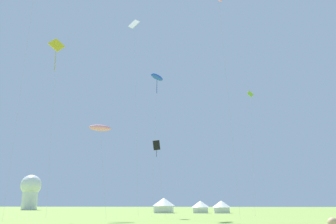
{
  "coord_description": "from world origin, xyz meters",
  "views": [
    {
      "loc": [
        3.66,
        -3.69,
        2.03
      ],
      "look_at": [
        0.0,
        32.0,
        11.54
      ],
      "focal_mm": 36.82,
      "sensor_mm": 36.0,
      "label": 1
    }
  ],
  "objects_px": {
    "kite_white_diamond": "(134,26)",
    "festival_tent_left": "(201,206)",
    "kite_black_box": "(157,145)",
    "festival_tent_right": "(221,206)",
    "observatory_dome": "(31,190)",
    "kite_blue_parafoil": "(157,77)",
    "kite_pink_parafoil": "(100,128)",
    "kite_lime_diamond": "(251,99)",
    "festival_tent_center": "(164,205)",
    "kite_yellow_diamond": "(56,47)"
  },
  "relations": [
    {
      "from": "kite_white_diamond",
      "to": "festival_tent_left",
      "type": "bearing_deg",
      "value": 55.67
    },
    {
      "from": "kite_black_box",
      "to": "festival_tent_left",
      "type": "xyz_separation_m",
      "value": [
        6.33,
        23.91,
        -9.31
      ]
    },
    {
      "from": "festival_tent_right",
      "to": "observatory_dome",
      "type": "height_order",
      "value": "observatory_dome"
    },
    {
      "from": "kite_blue_parafoil",
      "to": "kite_pink_parafoil",
      "type": "height_order",
      "value": "kite_blue_parafoil"
    },
    {
      "from": "kite_blue_parafoil",
      "to": "observatory_dome",
      "type": "xyz_separation_m",
      "value": [
        -47.64,
        53.97,
        -16.18
      ]
    },
    {
      "from": "kite_lime_diamond",
      "to": "kite_blue_parafoil",
      "type": "xyz_separation_m",
      "value": [
        -16.33,
        -9.37,
        1.46
      ]
    },
    {
      "from": "kite_black_box",
      "to": "kite_white_diamond",
      "type": "relative_size",
      "value": 0.31
    },
    {
      "from": "observatory_dome",
      "to": "kite_pink_parafoil",
      "type": "bearing_deg",
      "value": -56.59
    },
    {
      "from": "kite_lime_diamond",
      "to": "festival_tent_left",
      "type": "distance_m",
      "value": 25.82
    },
    {
      "from": "kite_white_diamond",
      "to": "observatory_dome",
      "type": "height_order",
      "value": "kite_white_diamond"
    },
    {
      "from": "kite_pink_parafoil",
      "to": "festival_tent_center",
      "type": "distance_m",
      "value": 33.51
    },
    {
      "from": "kite_blue_parafoil",
      "to": "kite_lime_diamond",
      "type": "bearing_deg",
      "value": 29.84
    },
    {
      "from": "festival_tent_right",
      "to": "observatory_dome",
      "type": "distance_m",
      "value": 66.2
    },
    {
      "from": "observatory_dome",
      "to": "kite_lime_diamond",
      "type": "bearing_deg",
      "value": -34.89
    },
    {
      "from": "kite_white_diamond",
      "to": "festival_tent_left",
      "type": "distance_m",
      "value": 39.76
    },
    {
      "from": "kite_white_diamond",
      "to": "festival_tent_right",
      "type": "distance_m",
      "value": 41.28
    },
    {
      "from": "kite_lime_diamond",
      "to": "observatory_dome",
      "type": "relative_size",
      "value": 2.08
    },
    {
      "from": "kite_blue_parafoil",
      "to": "festival_tent_left",
      "type": "relative_size",
      "value": 5.83
    },
    {
      "from": "kite_pink_parafoil",
      "to": "kite_black_box",
      "type": "bearing_deg",
      "value": 48.1
    },
    {
      "from": "festival_tent_center",
      "to": "festival_tent_left",
      "type": "distance_m",
      "value": 7.89
    },
    {
      "from": "kite_pink_parafoil",
      "to": "kite_lime_diamond",
      "type": "bearing_deg",
      "value": 37.25
    },
    {
      "from": "kite_lime_diamond",
      "to": "observatory_dome",
      "type": "distance_m",
      "value": 79.36
    },
    {
      "from": "kite_white_diamond",
      "to": "festival_tent_center",
      "type": "relative_size",
      "value": 7.62
    },
    {
      "from": "kite_lime_diamond",
      "to": "festival_tent_left",
      "type": "height_order",
      "value": "kite_lime_diamond"
    },
    {
      "from": "kite_blue_parafoil",
      "to": "festival_tent_right",
      "type": "height_order",
      "value": "kite_blue_parafoil"
    },
    {
      "from": "kite_lime_diamond",
      "to": "festival_tent_left",
      "type": "bearing_deg",
      "value": 125.28
    },
    {
      "from": "kite_yellow_diamond",
      "to": "observatory_dome",
      "type": "bearing_deg",
      "value": 118.7
    },
    {
      "from": "kite_black_box",
      "to": "kite_yellow_diamond",
      "type": "relative_size",
      "value": 0.41
    },
    {
      "from": "festival_tent_center",
      "to": "kite_white_diamond",
      "type": "bearing_deg",
      "value": -102.87
    },
    {
      "from": "kite_white_diamond",
      "to": "festival_tent_right",
      "type": "height_order",
      "value": "kite_white_diamond"
    },
    {
      "from": "observatory_dome",
      "to": "kite_yellow_diamond",
      "type": "bearing_deg",
      "value": -61.3
    },
    {
      "from": "observatory_dome",
      "to": "kite_black_box",
      "type": "bearing_deg",
      "value": -48.79
    },
    {
      "from": "kite_yellow_diamond",
      "to": "observatory_dome",
      "type": "distance_m",
      "value": 68.76
    },
    {
      "from": "festival_tent_center",
      "to": "festival_tent_right",
      "type": "height_order",
      "value": "festival_tent_center"
    },
    {
      "from": "kite_white_diamond",
      "to": "kite_black_box",
      "type": "bearing_deg",
      "value": -49.98
    },
    {
      "from": "festival_tent_left",
      "to": "festival_tent_right",
      "type": "xyz_separation_m",
      "value": [
        4.43,
        0.0,
        0.01
      ]
    },
    {
      "from": "kite_black_box",
      "to": "festival_tent_center",
      "type": "relative_size",
      "value": 2.38
    },
    {
      "from": "kite_yellow_diamond",
      "to": "kite_blue_parafoil",
      "type": "bearing_deg",
      "value": 12.42
    },
    {
      "from": "festival_tent_right",
      "to": "festival_tent_left",
      "type": "bearing_deg",
      "value": -180.0
    },
    {
      "from": "kite_black_box",
      "to": "observatory_dome",
      "type": "xyz_separation_m",
      "value": [
        -47.75,
        54.53,
        -4.7
      ]
    },
    {
      "from": "festival_tent_left",
      "to": "festival_tent_right",
      "type": "height_order",
      "value": "festival_tent_right"
    },
    {
      "from": "kite_pink_parafoil",
      "to": "kite_white_diamond",
      "type": "height_order",
      "value": "kite_white_diamond"
    },
    {
      "from": "kite_white_diamond",
      "to": "festival_tent_right",
      "type": "xyz_separation_m",
      "value": [
        16.28,
        17.34,
        -33.75
      ]
    },
    {
      "from": "kite_blue_parafoil",
      "to": "festival_tent_left",
      "type": "bearing_deg",
      "value": 74.59
    },
    {
      "from": "kite_blue_parafoil",
      "to": "festival_tent_center",
      "type": "relative_size",
      "value": 4.68
    },
    {
      "from": "kite_blue_parafoil",
      "to": "observatory_dome",
      "type": "height_order",
      "value": "kite_blue_parafoil"
    },
    {
      "from": "kite_black_box",
      "to": "kite_pink_parafoil",
      "type": "distance_m",
      "value": 10.24
    },
    {
      "from": "kite_yellow_diamond",
      "to": "festival_tent_right",
      "type": "bearing_deg",
      "value": 44.88
    },
    {
      "from": "kite_black_box",
      "to": "festival_tent_left",
      "type": "bearing_deg",
      "value": 75.18
    },
    {
      "from": "festival_tent_right",
      "to": "kite_lime_diamond",
      "type": "bearing_deg",
      "value": -68.67
    }
  ]
}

